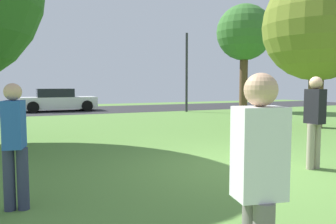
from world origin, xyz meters
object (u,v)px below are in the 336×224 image
(oak_tree_right, at_px, (318,27))
(parked_car_white, at_px, (58,101))
(maple_tree_far, at_px, (244,33))
(person_thrower, at_px, (259,185))
(person_bystander, at_px, (315,118))
(person_walking, at_px, (15,141))
(street_lamp_post, at_px, (187,73))

(oak_tree_right, relative_size, parked_car_white, 1.33)
(maple_tree_far, distance_m, person_thrower, 18.29)
(parked_car_white, bearing_deg, oak_tree_right, -57.28)
(person_thrower, relative_size, parked_car_white, 0.39)
(oak_tree_right, height_order, person_bystander, oak_tree_right)
(person_thrower, xyz_separation_m, person_bystander, (3.56, 2.73, 0.05))
(oak_tree_right, relative_size, person_bystander, 3.28)
(oak_tree_right, xyz_separation_m, parked_car_white, (-7.63, 11.87, -3.02))
(person_bystander, relative_size, person_walking, 1.08)
(oak_tree_right, height_order, person_walking, oak_tree_right)
(maple_tree_far, height_order, person_walking, maple_tree_far)
(oak_tree_right, distance_m, street_lamp_post, 8.48)
(person_walking, bearing_deg, person_bystander, -77.16)
(parked_car_white, bearing_deg, maple_tree_far, -25.24)
(person_thrower, distance_m, person_bystander, 4.49)
(maple_tree_far, xyz_separation_m, street_lamp_post, (-3.19, 1.10, -2.27))
(person_thrower, bearing_deg, oak_tree_right, 51.97)
(person_bystander, xyz_separation_m, parked_car_white, (-2.68, 16.26, -0.33))
(maple_tree_far, distance_m, oak_tree_right, 7.61)
(person_walking, bearing_deg, maple_tree_far, -33.31)
(maple_tree_far, bearing_deg, street_lamp_post, 160.96)
(oak_tree_right, distance_m, person_bystander, 7.14)
(parked_car_white, bearing_deg, person_bystander, -80.65)
(parked_car_white, relative_size, street_lamp_post, 0.94)
(person_thrower, distance_m, parked_car_white, 19.02)
(person_bystander, relative_size, parked_car_white, 0.40)
(maple_tree_far, distance_m, street_lamp_post, 4.07)
(person_walking, xyz_separation_m, parked_car_white, (2.35, 16.22, -0.25))
(person_bystander, distance_m, person_walking, 5.03)
(oak_tree_right, distance_m, person_thrower, 11.43)
(person_thrower, distance_m, person_walking, 3.14)
(oak_tree_right, xyz_separation_m, person_thrower, (-8.51, -7.13, -2.73))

